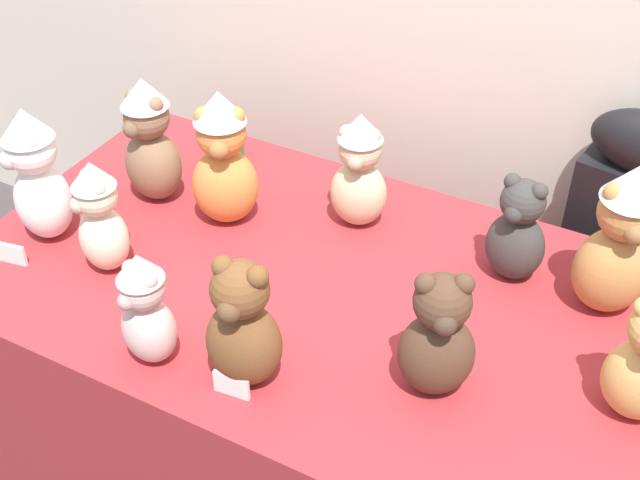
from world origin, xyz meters
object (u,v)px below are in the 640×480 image
(teddy_bear_blush, at_px, (146,309))
(teddy_bear_cocoa, at_px, (438,338))
(teddy_bear_cream, at_px, (100,217))
(instrument_case, at_px, (613,282))
(party_cup_green, at_px, (228,144))
(teddy_bear_mocha, at_px, (150,141))
(teddy_bear_sand, at_px, (359,172))
(teddy_bear_charcoal, at_px, (517,232))
(teddy_bear_snow, at_px, (37,176))
(display_table, at_px, (320,395))
(teddy_bear_ginger, at_px, (223,160))
(teddy_bear_chestnut, at_px, (244,327))
(teddy_bear_caramel, at_px, (620,242))

(teddy_bear_blush, distance_m, teddy_bear_cocoa, 0.53)
(teddy_bear_blush, bearing_deg, teddy_bear_cream, 158.99)
(instrument_case, xyz_separation_m, party_cup_green, (-0.95, -0.26, 0.27))
(teddy_bear_mocha, distance_m, teddy_bear_sand, 0.49)
(teddy_bear_charcoal, height_order, teddy_bear_snow, teddy_bear_snow)
(teddy_bear_charcoal, bearing_deg, instrument_case, 69.30)
(teddy_bear_cream, height_order, teddy_bear_cocoa, teddy_bear_cocoa)
(display_table, relative_size, teddy_bear_blush, 6.07)
(instrument_case, xyz_separation_m, teddy_bear_ginger, (-0.83, -0.46, 0.38))
(teddy_bear_charcoal, bearing_deg, teddy_bear_mocha, -163.90)
(teddy_bear_cream, bearing_deg, instrument_case, 65.36)
(teddy_bear_charcoal, xyz_separation_m, teddy_bear_snow, (-0.97, -0.35, 0.04))
(teddy_bear_cream, relative_size, teddy_bear_chestnut, 0.95)
(display_table, xyz_separation_m, teddy_bear_mocha, (-0.50, 0.10, 0.50))
(teddy_bear_chestnut, bearing_deg, display_table, 85.94)
(party_cup_green, bearing_deg, teddy_bear_ginger, -57.74)
(teddy_bear_charcoal, relative_size, teddy_bear_chestnut, 0.88)
(teddy_bear_mocha, bearing_deg, teddy_bear_blush, -45.57)
(teddy_bear_blush, relative_size, party_cup_green, 2.28)
(teddy_bear_ginger, xyz_separation_m, party_cup_green, (-0.13, 0.20, -0.11))
(teddy_bear_blush, distance_m, teddy_bear_mocha, 0.53)
(teddy_bear_cream, distance_m, teddy_bear_charcoal, 0.86)
(teddy_bear_cocoa, bearing_deg, teddy_bear_blush, 172.11)
(teddy_bear_ginger, distance_m, party_cup_green, 0.26)
(teddy_bear_chestnut, height_order, teddy_bear_cocoa, teddy_bear_chestnut)
(teddy_bear_caramel, distance_m, teddy_bear_cocoa, 0.43)
(teddy_bear_blush, distance_m, teddy_bear_sand, 0.59)
(teddy_bear_cream, xyz_separation_m, teddy_bear_sand, (0.41, 0.39, 0.01))
(teddy_bear_snow, distance_m, teddy_bear_chestnut, 0.65)
(teddy_bear_chestnut, bearing_deg, teddy_bear_caramel, 38.59)
(teddy_bear_cream, relative_size, teddy_bear_charcoal, 1.08)
(party_cup_green, bearing_deg, teddy_bear_caramel, -5.33)
(teddy_bear_cream, xyz_separation_m, teddy_bear_snow, (-0.19, 0.03, 0.03))
(teddy_bear_ginger, height_order, teddy_bear_cocoa, teddy_bear_ginger)
(instrument_case, relative_size, teddy_bear_blush, 3.85)
(teddy_bear_mocha, xyz_separation_m, teddy_bear_sand, (0.47, 0.13, -0.01))
(teddy_bear_sand, bearing_deg, teddy_bear_mocha, -176.36)
(teddy_bear_cream, bearing_deg, teddy_bear_sand, 72.48)
(teddy_bear_mocha, relative_size, teddy_bear_chestnut, 1.12)
(teddy_bear_caramel, distance_m, teddy_bear_cream, 1.04)
(teddy_bear_cocoa, bearing_deg, teddy_bear_snow, 151.15)
(instrument_case, xyz_separation_m, teddy_bear_caramel, (0.01, -0.35, 0.38))
(teddy_bear_cream, height_order, teddy_bear_charcoal, teddy_bear_cream)
(teddy_bear_charcoal, relative_size, teddy_bear_sand, 0.86)
(display_table, xyz_separation_m, teddy_bear_cream, (-0.43, -0.16, 0.48))
(teddy_bear_chestnut, bearing_deg, teddy_bear_cream, 158.11)
(teddy_bear_cream, height_order, teddy_bear_blush, teddy_bear_cream)
(teddy_bear_sand, relative_size, teddy_bear_cocoa, 1.05)
(instrument_case, relative_size, teddy_bear_ginger, 2.92)
(teddy_bear_sand, bearing_deg, teddy_bear_blush, -117.90)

